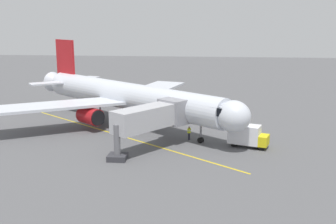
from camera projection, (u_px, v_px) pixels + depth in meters
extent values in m
plane|color=#565659|center=(117.00, 121.00, 60.66)|extent=(220.00, 220.00, 0.00)
cube|color=yellow|center=(119.00, 135.00, 53.33)|extent=(31.82, 24.62, 0.01)
cylinder|color=silver|center=(127.00, 96.00, 58.25)|extent=(29.24, 23.77, 3.80)
ellipsoid|color=silver|center=(234.00, 116.00, 46.00)|extent=(5.37, 5.30, 3.61)
cone|color=silver|center=(57.00, 83.00, 70.70)|extent=(4.46, 4.54, 3.42)
cube|color=black|center=(224.00, 110.00, 46.83)|extent=(3.24, 3.53, 0.90)
cube|color=silver|center=(152.00, 90.00, 66.91)|extent=(9.61, 17.82, 0.36)
cylinder|color=red|center=(152.00, 104.00, 63.48)|extent=(4.10, 3.90, 2.30)
cylinder|color=black|center=(160.00, 105.00, 62.31)|extent=(1.44, 1.78, 2.10)
cube|color=silver|center=(61.00, 105.00, 54.87)|extent=(17.34, 13.10, 0.36)
cylinder|color=red|center=(90.00, 116.00, 55.29)|extent=(4.10, 3.90, 2.30)
cylinder|color=black|center=(98.00, 118.00, 54.12)|extent=(1.44, 1.78, 2.10)
cube|color=red|center=(65.00, 62.00, 67.85)|extent=(4.02, 3.22, 7.20)
cube|color=silver|center=(83.00, 79.00, 70.61)|extent=(4.41, 6.83, 0.24)
cube|color=silver|center=(50.00, 83.00, 66.09)|extent=(6.64, 5.59, 0.24)
cylinder|color=slate|center=(201.00, 129.00, 49.69)|extent=(0.24, 0.24, 2.77)
cylinder|color=black|center=(201.00, 140.00, 49.99)|extent=(0.83, 0.78, 0.70)
cylinder|color=slate|center=(128.00, 105.00, 62.58)|extent=(0.24, 0.24, 2.77)
cylinder|color=black|center=(128.00, 114.00, 62.89)|extent=(1.15, 1.03, 1.10)
cylinder|color=slate|center=(100.00, 110.00, 58.91)|extent=(0.24, 0.24, 2.77)
cylinder|color=black|center=(101.00, 120.00, 59.22)|extent=(1.15, 1.03, 1.10)
cube|color=#B7B7BC|center=(148.00, 117.00, 46.30)|extent=(7.56, 8.71, 2.50)
cube|color=gray|center=(175.00, 111.00, 49.48)|extent=(4.24, 4.17, 3.00)
cylinder|color=slate|center=(117.00, 142.00, 43.56)|extent=(0.70, 0.70, 3.90)
cube|color=#333338|center=(118.00, 157.00, 43.92)|extent=(2.00, 2.00, 0.60)
cylinder|color=#23232D|center=(234.00, 133.00, 52.88)|extent=(0.26, 0.26, 0.88)
cube|color=#D8EA19|center=(234.00, 127.00, 52.72)|extent=(0.45, 0.41, 0.60)
cube|color=silver|center=(234.00, 127.00, 52.72)|extent=(0.47, 0.43, 0.10)
sphere|color=tan|center=(234.00, 124.00, 52.63)|extent=(0.22, 0.22, 0.22)
cylinder|color=#23232D|center=(189.00, 136.00, 51.27)|extent=(0.26, 0.26, 0.88)
cube|color=#D8EA19|center=(189.00, 131.00, 51.11)|extent=(0.41, 0.45, 0.60)
cube|color=silver|center=(189.00, 131.00, 51.11)|extent=(0.43, 0.47, 0.10)
sphere|color=#9E7051|center=(189.00, 127.00, 51.02)|extent=(0.22, 0.22, 0.22)
cube|color=yellow|center=(261.00, 140.00, 47.61)|extent=(2.21, 2.34, 1.20)
cube|color=black|center=(267.00, 139.00, 47.28)|extent=(0.68, 1.66, 0.70)
cube|color=silver|center=(244.00, 134.00, 48.28)|extent=(4.05, 3.03, 2.20)
cylinder|color=black|center=(264.00, 144.00, 48.22)|extent=(0.88, 0.50, 0.84)
cylinder|color=black|center=(261.00, 147.00, 47.06)|extent=(0.88, 0.50, 0.84)
cylinder|color=black|center=(237.00, 141.00, 49.50)|extent=(0.88, 0.50, 0.84)
cylinder|color=black|center=(234.00, 143.00, 48.34)|extent=(0.88, 0.50, 0.84)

